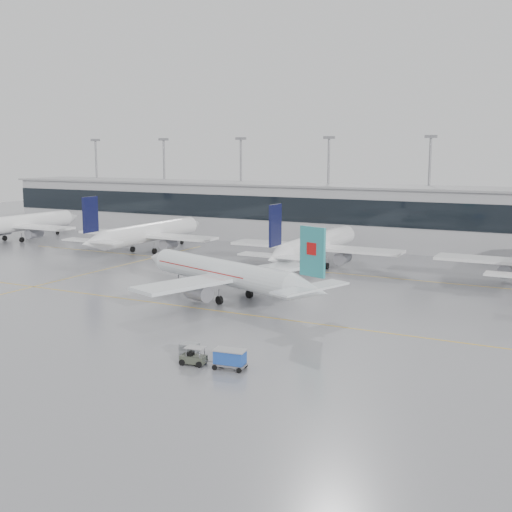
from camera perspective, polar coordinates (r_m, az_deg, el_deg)
The scene contains 15 objects.
ground at distance 79.32m, azimuth -4.00°, elevation -4.81°, with size 320.00×320.00×0.00m, color gray.
taxi_line_main at distance 79.32m, azimuth -4.00°, elevation -4.81°, with size 120.00×0.25×0.01m, color gold.
taxi_line_north at distance 105.50m, azimuth 4.50°, elevation -1.28°, with size 120.00×0.25×0.01m, color gold.
taxi_line_cross at distance 108.61m, azimuth -13.45°, elevation -1.20°, with size 0.25×60.00×0.01m, color gold.
terminal at distance 134.46m, azimuth 9.86°, elevation 3.47°, with size 180.00×15.00×12.00m, color #A2A2A6.
terminal_glass at distance 127.17m, azimuth 8.85°, elevation 3.85°, with size 180.00×0.20×5.00m, color black.
terminal_roof at distance 133.99m, azimuth 9.93°, elevation 6.11°, with size 182.00×16.00×0.40m, color gray.
light_masts at distance 139.66m, azimuth 10.69°, elevation 6.68°, with size 156.40×1.00×22.60m.
air_canada_jet at distance 83.93m, azimuth -2.46°, elevation -1.60°, with size 34.27×27.70×10.92m.
parked_jet_a at distance 149.15m, azimuth -20.51°, elevation 2.69°, with size 29.64×36.96×11.72m.
parked_jet_b at distance 125.53m, azimuth -9.69°, elevation 2.02°, with size 29.64×36.96×11.72m.
parked_jet_c at distance 108.26m, azimuth 5.29°, elevation 0.97°, with size 29.64×36.96×11.72m.
baggage_tug at distance 59.58m, azimuth -5.58°, elevation -9.04°, with size 3.51×1.71×1.67m.
baggage_cart at distance 58.03m, azimuth -2.34°, elevation -9.02°, with size 3.10×1.99×1.81m.
gse_unit at distance 61.12m, azimuth -5.93°, elevation -8.42°, with size 1.49×1.38×1.49m, color gray.
Camera 1 is at (40.18, -65.63, 19.25)m, focal length 45.00 mm.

